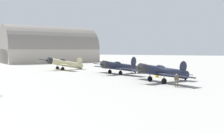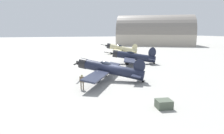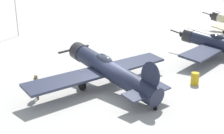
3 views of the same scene
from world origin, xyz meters
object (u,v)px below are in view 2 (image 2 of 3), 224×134
at_px(airplane_mid_apron, 132,56).
at_px(equipment_crate, 164,104).
at_px(airplane_foreground, 108,69).
at_px(airplane_far_line, 121,49).
at_px(ground_crew_mechanic, 82,81).
at_px(fuel_drum, 141,70).

relative_size(airplane_mid_apron, equipment_crate, 8.53).
bearing_deg(airplane_foreground, airplane_far_line, -80.78).
distance_m(airplane_far_line, equipment_crate, 38.96).
relative_size(airplane_far_line, ground_crew_mechanic, 6.23).
bearing_deg(airplane_foreground, airplane_mid_apron, -94.00).
bearing_deg(airplane_far_line, airplane_mid_apron, 105.82).
height_order(airplane_foreground, airplane_mid_apron, airplane_mid_apron).
distance_m(airplane_mid_apron, airplane_far_line, 16.57).
xyz_separation_m(ground_crew_mechanic, fuel_drum, (-5.79, 10.04, -0.55)).
height_order(ground_crew_mechanic, equipment_crate, ground_crew_mechanic).
xyz_separation_m(airplane_mid_apron, fuel_drum, (8.31, -2.21, -0.97)).
bearing_deg(equipment_crate, airplane_mid_apron, 163.10).
height_order(airplane_foreground, fuel_drum, airplane_foreground).
bearing_deg(airplane_mid_apron, airplane_foreground, 75.93).
bearing_deg(airplane_mid_apron, ground_crew_mechanic, 71.70).
relative_size(airplane_far_line, equipment_crate, 7.40).
relative_size(airplane_far_line, fuel_drum, 11.16).
bearing_deg(airplane_foreground, ground_crew_mechanic, 69.94).
height_order(airplane_mid_apron, equipment_crate, airplane_mid_apron).
distance_m(airplane_mid_apron, fuel_drum, 8.65).
bearing_deg(ground_crew_mechanic, fuel_drum, -15.15).
xyz_separation_m(airplane_far_line, equipment_crate, (37.61, -10.10, -1.17)).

